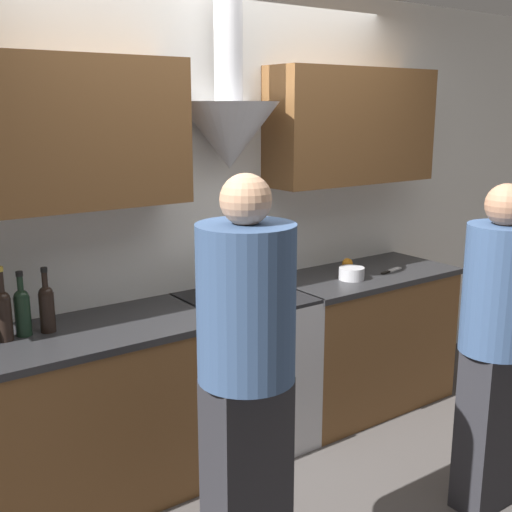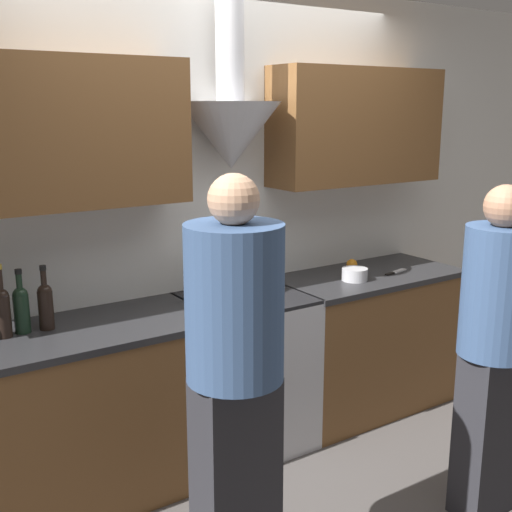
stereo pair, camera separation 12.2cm
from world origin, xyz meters
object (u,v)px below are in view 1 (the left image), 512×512
(stock_pot, at_px, (223,287))
(orange_fruit, at_px, (347,264))
(wine_bottle_5, at_px, (22,310))
(person_foreground_left, at_px, (246,381))
(mixing_bowl, at_px, (261,284))
(saucepan, at_px, (352,273))
(person_foreground_right, at_px, (495,337))
(wine_bottle_6, at_px, (47,306))
(stove_range, at_px, (246,371))
(wine_bottle_4, at_px, (3,312))

(stock_pot, height_order, orange_fruit, stock_pot)
(wine_bottle_5, height_order, person_foreground_left, person_foreground_left)
(mixing_bowl, xyz_separation_m, saucepan, (0.59, -0.13, 0.00))
(person_foreground_right, bearing_deg, mixing_bowl, 110.22)
(stock_pot, relative_size, mixing_bowl, 1.24)
(wine_bottle_6, bearing_deg, orange_fruit, 1.51)
(wine_bottle_5, height_order, stock_pot, wine_bottle_5)
(person_foreground_left, bearing_deg, stove_range, 55.42)
(stove_range, xyz_separation_m, person_foreground_left, (-0.70, -1.01, 0.49))
(stove_range, relative_size, person_foreground_left, 0.52)
(wine_bottle_4, height_order, stock_pot, wine_bottle_4)
(wine_bottle_5, relative_size, stock_pot, 1.19)
(wine_bottle_6, distance_m, saucepan, 1.81)
(stock_pot, relative_size, person_foreground_right, 0.16)
(wine_bottle_6, relative_size, orange_fruit, 4.38)
(mixing_bowl, xyz_separation_m, person_foreground_left, (-0.84, -1.06, 0.01))
(orange_fruit, distance_m, person_foreground_left, 1.95)
(wine_bottle_4, relative_size, saucepan, 2.19)
(saucepan, height_order, person_foreground_right, person_foreground_right)
(wine_bottle_6, xyz_separation_m, person_foreground_right, (1.67, -1.24, -0.14))
(wine_bottle_5, relative_size, person_foreground_left, 0.18)
(wine_bottle_5, height_order, wine_bottle_6, wine_bottle_6)
(wine_bottle_5, relative_size, saucepan, 1.95)
(stock_pot, bearing_deg, wine_bottle_4, 176.77)
(wine_bottle_4, distance_m, mixing_bowl, 1.42)
(mixing_bowl, height_order, saucepan, saucepan)
(wine_bottle_6, distance_m, mixing_bowl, 1.22)
(wine_bottle_4, bearing_deg, saucepan, -4.24)
(wine_bottle_4, bearing_deg, stock_pot, -3.23)
(wine_bottle_6, distance_m, orange_fruit, 1.97)
(person_foreground_left, bearing_deg, wine_bottle_6, 109.23)
(wine_bottle_4, xyz_separation_m, saucepan, (2.00, -0.15, -0.10))
(mixing_bowl, xyz_separation_m, person_foreground_right, (0.45, -1.22, -0.05))
(person_foreground_right, bearing_deg, stock_pot, 122.17)
(mixing_bowl, bearing_deg, stove_range, -161.39)
(person_foreground_left, bearing_deg, wine_bottle_5, 113.81)
(stove_range, xyz_separation_m, person_foreground_right, (0.60, -1.17, 0.43))
(stove_range, relative_size, orange_fruit, 12.60)
(stock_pot, bearing_deg, wine_bottle_6, 175.96)
(wine_bottle_6, bearing_deg, person_foreground_left, -70.77)
(wine_bottle_4, relative_size, person_foreground_right, 0.22)
(orange_fruit, bearing_deg, mixing_bowl, -174.41)
(stove_range, distance_m, person_foreground_right, 1.38)
(stock_pot, xyz_separation_m, saucepan, (0.88, -0.09, -0.04))
(saucepan, xyz_separation_m, person_foreground_left, (-1.43, -0.93, 0.01))
(wine_bottle_5, xyz_separation_m, person_foreground_left, (0.48, -1.10, -0.08))
(wine_bottle_6, bearing_deg, mixing_bowl, -0.99)
(stove_range, distance_m, saucepan, 0.88)
(wine_bottle_4, xyz_separation_m, orange_fruit, (2.16, 0.05, -0.10))
(stove_range, distance_m, wine_bottle_4, 1.39)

